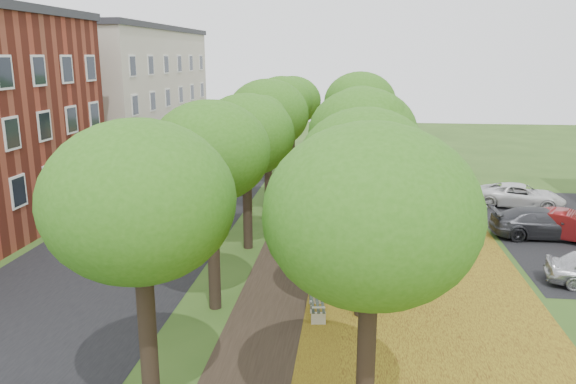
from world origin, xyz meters
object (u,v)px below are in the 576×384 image
(car_grey, at_px, (543,223))
(car_white, at_px, (521,196))
(car_red, at_px, (568,226))
(bench, at_px, (315,302))

(car_grey, distance_m, car_white, 5.50)
(car_red, distance_m, car_white, 5.79)
(car_red, height_order, car_white, car_red)
(bench, relative_size, car_red, 0.42)
(car_grey, height_order, car_white, car_grey)
(bench, height_order, car_white, car_white)
(bench, xyz_separation_m, car_red, (10.85, 8.74, 0.26))
(car_red, height_order, car_grey, car_grey)
(bench, xyz_separation_m, car_grey, (9.85, 9.04, 0.28))
(car_grey, relative_size, car_white, 1.02)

